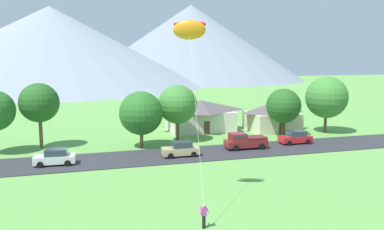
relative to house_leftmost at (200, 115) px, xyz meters
The scene contains 16 objects.
road_strip 16.94m from the house_leftmost, 123.25° to the right, with size 160.00×7.21×0.08m, color #2D2D33.
mountain_far_west_ridge 108.75m from the house_leftmost, 105.34° to the left, with size 117.72×117.72×30.97m, color gray.
mountain_west_ridge 128.29m from the house_leftmost, 101.23° to the left, with size 108.13×108.13×26.42m, color gray.
mountain_east_ridge 145.19m from the house_leftmost, 74.76° to the left, with size 115.61×115.61×38.31m, color gray.
house_leftmost is the anchor object (origin of this frame).
house_left_center 11.19m from the house_leftmost, 15.86° to the right, with size 7.77×6.89×4.44m.
tree_near_left 13.73m from the house_leftmost, 140.48° to the right, with size 5.52×5.52×7.14m.
tree_left_of_center 12.76m from the house_leftmost, 35.77° to the right, with size 4.96×4.96×6.92m.
tree_center 19.31m from the house_leftmost, 19.86° to the right, with size 6.29×6.29×8.52m.
tree_right_of_center 23.61m from the house_leftmost, 166.42° to the right, with size 4.91×4.91×8.20m.
tree_far_right 8.81m from the house_leftmost, 128.59° to the right, with size 5.25×5.25×7.71m.
parked_car_tan_west_end 16.23m from the house_leftmost, 115.21° to the right, with size 4.21×2.10×1.68m.
parked_car_red_mid_west 15.60m from the house_leftmost, 53.19° to the right, with size 4.22×2.12×1.68m.
parked_car_white_mid_east 25.19m from the house_leftmost, 144.81° to the right, with size 4.28×2.24×1.68m.
pickup_truck_maroon_west_side 13.44m from the house_leftmost, 82.74° to the right, with size 5.24×2.41×1.99m.
kite_flyer_with_kite 31.58m from the house_leftmost, 108.75° to the right, with size 2.69×6.30×14.15m.
Camera 1 is at (-8.25, -15.66, 11.27)m, focal length 35.90 mm.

